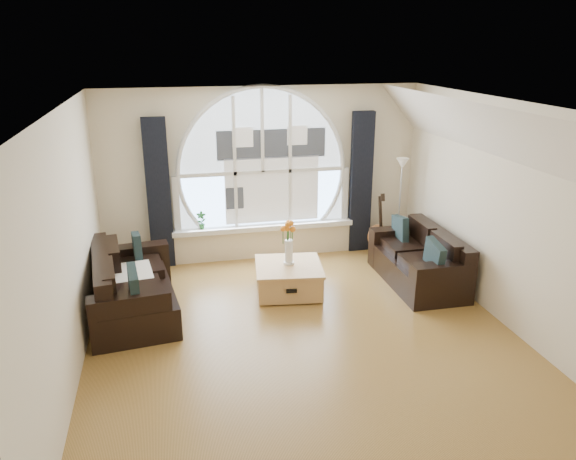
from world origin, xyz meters
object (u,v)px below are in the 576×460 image
at_px(coffee_chest, 289,277).
at_px(guitar, 379,224).
at_px(potted_plant, 201,220).
at_px(floor_lamp, 399,207).
at_px(vase_flowers, 289,237).
at_px(sofa_right, 418,257).
at_px(sofa_left, 133,284).

height_order(coffee_chest, guitar, guitar).
bearing_deg(potted_plant, floor_lamp, -6.49).
bearing_deg(potted_plant, coffee_chest, -51.95).
height_order(coffee_chest, vase_flowers, vase_flowers).
relative_size(sofa_right, floor_lamp, 1.07).
height_order(coffee_chest, potted_plant, potted_plant).
bearing_deg(floor_lamp, sofa_left, -163.88).
bearing_deg(coffee_chest, sofa_right, 4.71).
relative_size(sofa_right, guitar, 1.62).
height_order(sofa_right, vase_flowers, vase_flowers).
xyz_separation_m(coffee_chest, floor_lamp, (2.05, 1.02, 0.58)).
xyz_separation_m(sofa_left, coffee_chest, (2.07, 0.17, -0.18)).
xyz_separation_m(sofa_right, potted_plant, (-2.96, 1.48, 0.29)).
xyz_separation_m(sofa_right, floor_lamp, (0.17, 1.12, 0.40)).
bearing_deg(coffee_chest, potted_plant, 135.68).
distance_m(sofa_right, vase_flowers, 1.92).
relative_size(vase_flowers, guitar, 0.66).
height_order(vase_flowers, potted_plant, vase_flowers).
height_order(sofa_left, floor_lamp, floor_lamp).
xyz_separation_m(sofa_left, sofa_right, (3.95, 0.07, 0.00)).
bearing_deg(sofa_left, potted_plant, 50.56).
distance_m(sofa_left, coffee_chest, 2.08).
distance_m(sofa_right, guitar, 1.20).
xyz_separation_m(guitar, potted_plant, (-2.82, 0.30, 0.16)).
bearing_deg(sofa_left, coffee_chest, -2.18).
height_order(guitar, potted_plant, guitar).
distance_m(sofa_right, floor_lamp, 1.20).
relative_size(coffee_chest, vase_flowers, 1.29).
height_order(sofa_left, vase_flowers, vase_flowers).
distance_m(sofa_right, potted_plant, 3.32).
xyz_separation_m(coffee_chest, vase_flowers, (0.02, 0.05, 0.57)).
distance_m(vase_flowers, guitar, 2.03).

